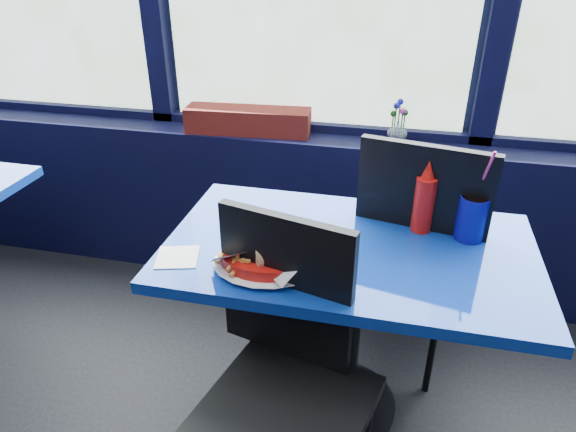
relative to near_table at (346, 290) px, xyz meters
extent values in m
cube|color=black|center=(-0.30, 0.87, -0.17)|extent=(5.00, 0.26, 0.80)
cube|color=black|center=(-0.30, 0.95, 0.24)|extent=(4.80, 0.08, 0.06)
cylinder|color=black|center=(0.00, 0.00, -0.55)|extent=(0.44, 0.44, 0.03)
cylinder|color=black|center=(0.00, 0.00, -0.23)|extent=(0.12, 0.12, 0.68)
cube|color=navy|center=(0.00, 0.00, 0.16)|extent=(1.20, 0.70, 0.04)
cube|color=black|center=(-0.11, -0.45, -0.10)|extent=(0.53, 0.53, 0.04)
cube|color=black|center=(-0.16, -0.25, 0.16)|extent=(0.41, 0.13, 0.48)
cylinder|color=black|center=(-0.24, -0.22, -0.34)|extent=(0.03, 0.03, 0.45)
cube|color=black|center=(0.18, 0.40, -0.06)|extent=(0.56, 0.56, 0.05)
cube|color=black|center=(0.22, 0.18, 0.22)|extent=(0.45, 0.12, 0.52)
cylinder|color=black|center=(0.42, 0.56, -0.32)|extent=(0.03, 0.03, 0.49)
cylinder|color=black|center=(0.33, 0.16, -0.32)|extent=(0.03, 0.03, 0.49)
cylinder|color=black|center=(0.02, 0.64, -0.32)|extent=(0.03, 0.03, 0.49)
cylinder|color=black|center=(-0.06, 0.24, -0.32)|extent=(0.03, 0.03, 0.49)
cube|color=maroon|center=(-0.60, 0.84, 0.29)|extent=(0.61, 0.19, 0.12)
imported|color=silver|center=(0.11, 0.88, 0.28)|extent=(0.10, 0.11, 0.09)
cylinder|color=#1E5919|center=(0.09, 0.88, 0.31)|extent=(0.01, 0.01, 0.15)
sphere|color=#2125C3|center=(0.09, 0.88, 0.40)|extent=(0.03, 0.03, 0.03)
cylinder|color=#1E5919|center=(0.12, 0.87, 0.30)|extent=(0.01, 0.01, 0.13)
sphere|color=#ED45AB|center=(0.12, 0.87, 0.38)|extent=(0.03, 0.03, 0.03)
cylinder|color=#1E5919|center=(0.11, 0.89, 0.32)|extent=(0.01, 0.01, 0.17)
sphere|color=#2125C3|center=(0.11, 0.89, 0.42)|extent=(0.03, 0.03, 0.03)
cylinder|color=#1E5919|center=(0.08, 0.89, 0.29)|extent=(0.01, 0.01, 0.11)
sphere|color=#1E5919|center=(0.08, 0.89, 0.36)|extent=(0.03, 0.03, 0.03)
cylinder|color=#1E5919|center=(0.13, 0.88, 0.29)|extent=(0.01, 0.01, 0.12)
sphere|color=#1E5919|center=(0.13, 0.88, 0.37)|extent=(0.03, 0.03, 0.03)
cylinder|color=red|center=(-0.24, -0.19, 0.21)|extent=(0.32, 0.32, 0.05)
cylinder|color=white|center=(-0.24, -0.19, 0.20)|extent=(0.31, 0.31, 0.00)
cylinder|color=silver|center=(-0.13, -0.15, 0.24)|extent=(0.10, 0.11, 0.09)
sphere|color=#56351D|center=(-0.25, -0.20, 0.25)|extent=(0.06, 0.06, 0.06)
cylinder|color=red|center=(-0.26, -0.19, 0.27)|extent=(0.06, 0.06, 0.01)
cylinder|color=red|center=(0.23, 0.16, 0.28)|extent=(0.07, 0.07, 0.19)
cone|color=red|center=(0.23, 0.16, 0.41)|extent=(0.05, 0.05, 0.06)
cylinder|color=#0E0C84|center=(0.38, 0.14, 0.26)|extent=(0.10, 0.10, 0.15)
cylinder|color=black|center=(0.38, 0.14, 0.33)|extent=(0.09, 0.09, 0.01)
cylinder|color=#FF357D|center=(0.39, 0.13, 0.40)|extent=(0.04, 0.07, 0.21)
cube|color=white|center=(-0.52, -0.19, 0.18)|extent=(0.16, 0.16, 0.00)
camera|label=1|loc=(0.12, -1.43, 1.07)|focal=32.00mm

